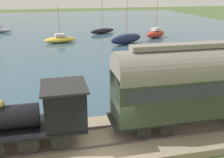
% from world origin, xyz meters
% --- Properties ---
extents(harbor_water, '(80.00, 80.00, 0.01)m').
position_xyz_m(harbor_water, '(44.01, 0.00, 0.00)').
color(harbor_water, '#38566B').
rests_on(harbor_water, ground).
extents(rail_embankment, '(4.66, 56.00, 0.53)m').
position_xyz_m(rail_embankment, '(1.38, 0.00, 0.21)').
color(rail_embankment, gray).
rests_on(rail_embankment, ground).
extents(steam_locomotive, '(2.40, 6.01, 3.00)m').
position_xyz_m(steam_locomotive, '(1.38, 3.12, 2.14)').
color(steam_locomotive, black).
rests_on(steam_locomotive, rail_embankment).
extents(passenger_coach, '(2.26, 9.88, 4.59)m').
position_xyz_m(passenger_coach, '(1.38, -5.27, 3.07)').
color(passenger_coach, black).
rests_on(passenger_coach, rail_embankment).
extents(sailboat_yellow, '(2.29, 4.77, 5.30)m').
position_xyz_m(sailboat_yellow, '(29.24, 1.18, 0.52)').
color(sailboat_yellow, gold).
rests_on(sailboat_yellow, harbor_water).
extents(sailboat_black, '(3.17, 5.03, 8.73)m').
position_xyz_m(sailboat_black, '(36.07, -6.58, 0.53)').
color(sailboat_black, black).
rests_on(sailboat_black, harbor_water).
extents(sailboat_navy, '(3.92, 5.81, 9.69)m').
position_xyz_m(sailboat_navy, '(26.24, -8.26, 0.76)').
color(sailboat_navy, '#192347').
rests_on(sailboat_navy, harbor_water).
extents(sailboat_red, '(3.23, 4.33, 8.55)m').
position_xyz_m(sailboat_red, '(29.98, -14.30, 0.69)').
color(sailboat_red, '#B72D23').
rests_on(sailboat_red, harbor_water).
extents(rowboat_far_out, '(2.57, 2.47, 0.55)m').
position_xyz_m(rowboat_far_out, '(12.31, -7.23, 0.29)').
color(rowboat_far_out, silver).
rests_on(rowboat_far_out, harbor_water).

